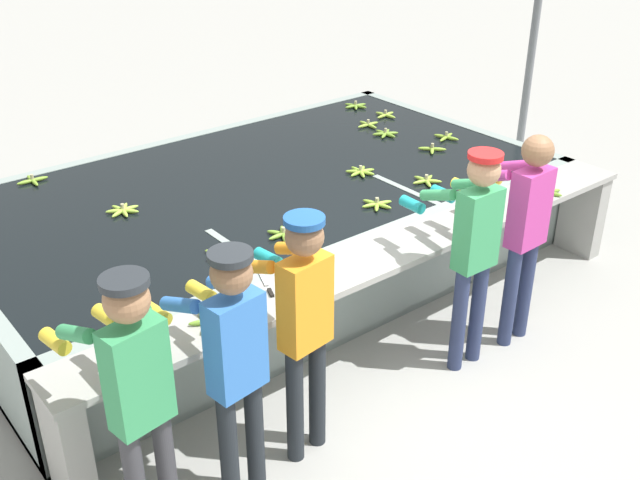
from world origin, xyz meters
TOP-DOWN VIEW (x-y plane):
  - ground_plane at (0.00, 0.00)m, footprint 80.00×80.00m
  - wash_tank at (-0.00, 1.94)m, footprint 5.33×2.99m
  - work_ledge at (0.00, 0.23)m, footprint 5.33×0.45m
  - worker_0 at (-2.31, -0.30)m, footprint 0.47×0.74m
  - worker_1 at (-1.76, -0.36)m, footprint 0.46×0.74m
  - worker_2 at (-1.21, -0.27)m, footprint 0.46×0.74m
  - worker_3 at (0.31, -0.28)m, footprint 0.42×0.73m
  - worker_4 at (0.86, -0.30)m, footprint 0.42×0.72m
  - banana_bunch_floating_0 at (1.77, 1.49)m, footprint 0.23×0.23m
  - banana_bunch_floating_1 at (-1.26, 2.09)m, footprint 0.28×0.28m
  - banana_bunch_floating_2 at (0.45, 0.87)m, footprint 0.28×0.28m
  - banana_bunch_floating_3 at (-1.62, 3.18)m, footprint 0.28×0.28m
  - banana_bunch_floating_4 at (1.14, 0.96)m, footprint 0.28×0.27m
  - banana_bunch_floating_5 at (-0.49, 0.91)m, footprint 0.28×0.26m
  - banana_bunch_floating_6 at (1.77, 2.44)m, footprint 0.28×0.28m
  - banana_bunch_floating_7 at (-1.02, 0.94)m, footprint 0.28×0.27m
  - banana_bunch_floating_8 at (2.14, 2.57)m, footprint 0.28×0.28m
  - banana_bunch_floating_9 at (0.82, 1.49)m, footprint 0.28×0.28m
  - banana_bunch_floating_10 at (2.13, 1.64)m, footprint 0.28×0.28m
  - banana_bunch_floating_11 at (1.72, 2.12)m, footprint 0.27×0.28m
  - banana_bunch_floating_12 at (2.11, 3.04)m, footprint 0.28×0.27m
  - banana_bunch_ledge_0 at (-1.56, 0.22)m, footprint 0.27×0.28m
  - banana_bunch_ledge_1 at (1.76, 0.13)m, footprint 0.28×0.28m
  - knife_0 at (-1.03, 0.34)m, footprint 0.15×0.34m
  - support_post_right at (3.78, 1.91)m, footprint 0.09×0.09m

SIDE VIEW (x-z plane):
  - ground_plane at x=0.00m, z-range 0.00..0.00m
  - wash_tank at x=0.00m, z-range -0.01..0.86m
  - work_ledge at x=0.00m, z-range 0.20..1.07m
  - knife_0 at x=-1.03m, z-range 0.86..0.88m
  - banana_bunch_floating_1 at x=-1.26m, z-range 0.84..0.92m
  - banana_bunch_floating_9 at x=0.82m, z-range 0.84..0.92m
  - banana_bunch_floating_2 at x=0.45m, z-range 0.84..0.92m
  - banana_bunch_floating_5 at x=-0.49m, z-range 0.84..0.92m
  - banana_bunch_floating_7 at x=-1.02m, z-range 0.84..0.92m
  - banana_bunch_floating_11 at x=1.72m, z-range 0.84..0.92m
  - banana_bunch_floating_12 at x=2.11m, z-range 0.84..0.92m
  - banana_bunch_floating_4 at x=1.14m, z-range 0.84..0.92m
  - banana_bunch_floating_0 at x=1.77m, z-range 0.84..0.92m
  - banana_bunch_floating_3 at x=-1.62m, z-range 0.84..0.92m
  - banana_bunch_floating_6 at x=1.77m, z-range 0.84..0.92m
  - banana_bunch_floating_8 at x=2.14m, z-range 0.84..0.92m
  - banana_bunch_floating_10 at x=2.13m, z-range 0.84..0.92m
  - banana_bunch_ledge_1 at x=1.76m, z-range 0.84..0.92m
  - banana_bunch_ledge_0 at x=-1.56m, z-range 0.84..0.92m
  - worker_2 at x=-1.21m, z-range 0.19..1.89m
  - worker_1 at x=-1.76m, z-range 0.19..1.89m
  - worker_4 at x=0.86m, z-range 0.18..1.91m
  - worker_3 at x=0.31m, z-range 0.19..1.91m
  - worker_0 at x=-2.31m, z-range 0.19..1.92m
  - support_post_right at x=3.78m, z-range 0.00..3.20m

